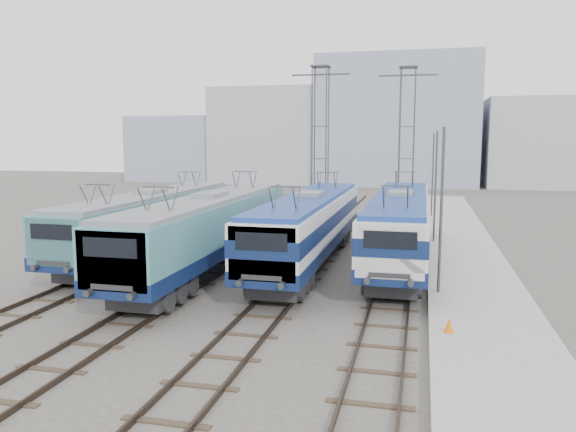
# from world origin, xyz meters

# --- Properties ---
(ground) EXTENTS (160.00, 160.00, 0.00)m
(ground) POSITION_xyz_m (0.00, 0.00, 0.00)
(ground) COLOR #514C47
(platform) EXTENTS (4.00, 70.00, 0.30)m
(platform) POSITION_xyz_m (10.20, 8.00, 0.15)
(platform) COLOR #9E9E99
(platform) RESTS_ON ground
(locomotive_far_left) EXTENTS (2.76, 17.41, 3.28)m
(locomotive_far_left) POSITION_xyz_m (-6.75, 6.87, 2.17)
(locomotive_far_left) COLOR #0E1D48
(locomotive_far_left) RESTS_ON ground
(locomotive_center_left) EXTENTS (2.89, 18.26, 3.44)m
(locomotive_center_left) POSITION_xyz_m (-2.25, 4.23, 2.27)
(locomotive_center_left) COLOR #0E1D48
(locomotive_center_left) RESTS_ON ground
(locomotive_center_right) EXTENTS (2.82, 17.83, 3.35)m
(locomotive_center_right) POSITION_xyz_m (2.25, 6.66, 2.28)
(locomotive_center_right) COLOR #0E1D48
(locomotive_center_right) RESTS_ON ground
(locomotive_far_right) EXTENTS (2.83, 17.87, 3.36)m
(locomotive_far_right) POSITION_xyz_m (6.75, 8.10, 2.28)
(locomotive_far_right) COLOR #0E1D48
(locomotive_far_right) RESTS_ON ground
(catenary_tower_west) EXTENTS (4.50, 1.20, 12.00)m
(catenary_tower_west) POSITION_xyz_m (0.00, 22.00, 6.64)
(catenary_tower_west) COLOR #3F4247
(catenary_tower_west) RESTS_ON ground
(catenary_tower_east) EXTENTS (4.50, 1.20, 12.00)m
(catenary_tower_east) POSITION_xyz_m (6.50, 24.00, 6.64)
(catenary_tower_east) COLOR #3F4247
(catenary_tower_east) RESTS_ON ground
(mast_front) EXTENTS (0.12, 0.12, 7.00)m
(mast_front) POSITION_xyz_m (8.60, 2.00, 3.50)
(mast_front) COLOR #3F4247
(mast_front) RESTS_ON ground
(mast_mid) EXTENTS (0.12, 0.12, 7.00)m
(mast_mid) POSITION_xyz_m (8.60, 14.00, 3.50)
(mast_mid) COLOR #3F4247
(mast_mid) RESTS_ON ground
(mast_rear) EXTENTS (0.12, 0.12, 7.00)m
(mast_rear) POSITION_xyz_m (8.60, 26.00, 3.50)
(mast_rear) COLOR #3F4247
(mast_rear) RESTS_ON ground
(safety_cone) EXTENTS (0.30, 0.30, 0.49)m
(safety_cone) POSITION_xyz_m (8.82, -2.97, 0.54)
(safety_cone) COLOR orange
(safety_cone) RESTS_ON platform
(building_west) EXTENTS (18.00, 12.00, 14.00)m
(building_west) POSITION_xyz_m (-14.00, 62.00, 7.00)
(building_west) COLOR #9DA5B0
(building_west) RESTS_ON ground
(building_center) EXTENTS (22.00, 14.00, 18.00)m
(building_center) POSITION_xyz_m (4.00, 62.00, 9.00)
(building_center) COLOR #8C95AB
(building_center) RESTS_ON ground
(building_east) EXTENTS (16.00, 12.00, 12.00)m
(building_east) POSITION_xyz_m (24.00, 62.00, 6.00)
(building_east) COLOR #9DA5B0
(building_east) RESTS_ON ground
(building_far_west) EXTENTS (14.00, 10.00, 10.00)m
(building_far_west) POSITION_xyz_m (-30.00, 62.00, 5.00)
(building_far_west) COLOR #8C95AB
(building_far_west) RESTS_ON ground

